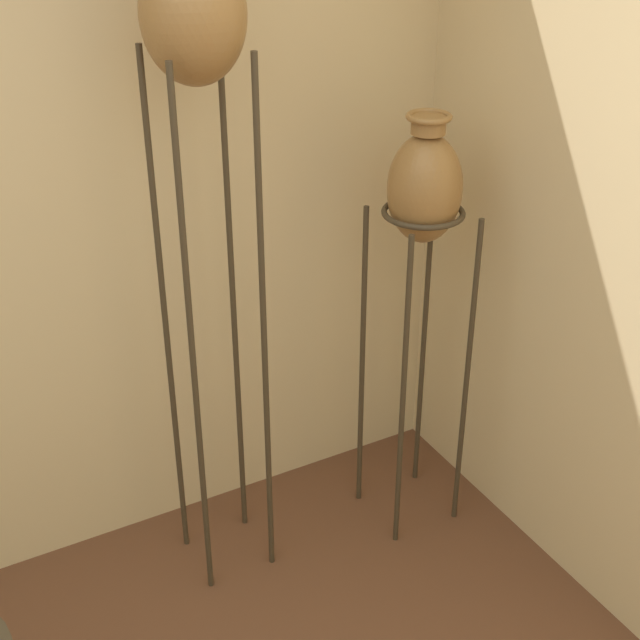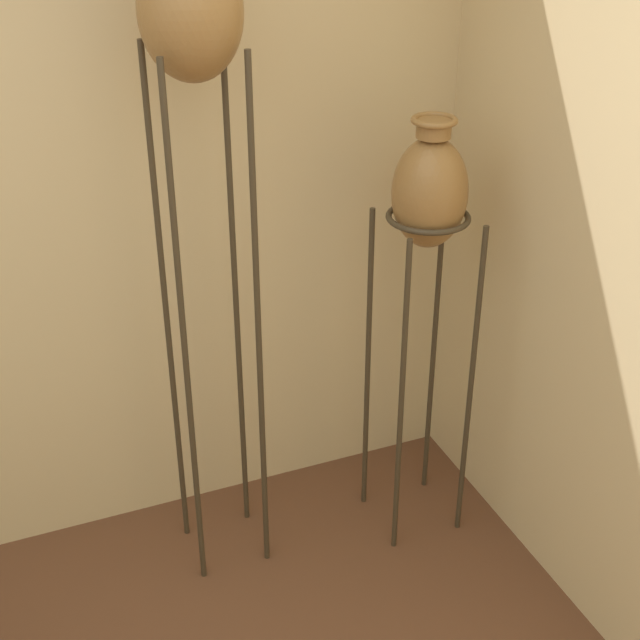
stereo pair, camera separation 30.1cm
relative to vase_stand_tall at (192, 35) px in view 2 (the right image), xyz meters
name	(u,v)px [view 2 (the right image)]	position (x,y,z in m)	size (l,w,h in m)	color
vase_stand_tall	(192,35)	(0.00, 0.00, 0.00)	(0.30, 0.30, 2.24)	#382D1E
vase_stand_medium	(429,207)	(0.73, -0.10, -0.58)	(0.30, 0.30, 1.60)	#382D1E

